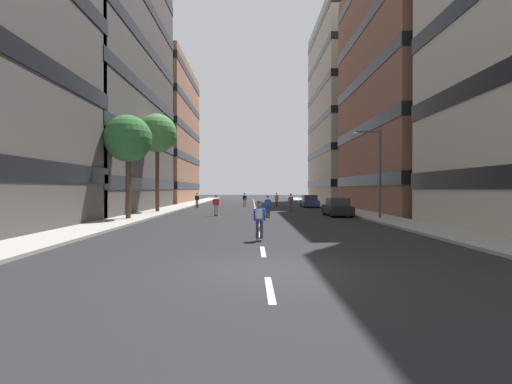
# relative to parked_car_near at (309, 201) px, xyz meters

# --- Properties ---
(ground_plane) EXTENTS (186.74, 186.74, 0.00)m
(ground_plane) POSITION_rel_parked_car_near_xyz_m (-6.79, -3.77, -0.70)
(ground_plane) COLOR black
(sidewalk_left) EXTENTS (2.90, 85.59, 0.14)m
(sidewalk_left) POSITION_rel_parked_car_near_xyz_m (-16.22, 0.12, -0.63)
(sidewalk_left) COLOR #9E9991
(sidewalk_left) RESTS_ON ground_plane
(sidewalk_right) EXTENTS (2.90, 85.59, 0.14)m
(sidewalk_right) POSITION_rel_parked_car_near_xyz_m (2.65, 0.12, -0.63)
(sidewalk_right) COLOR #9E9991
(sidewalk_right) RESTS_ON ground_plane
(lane_markings) EXTENTS (0.16, 72.20, 0.01)m
(lane_markings) POSITION_rel_parked_car_near_xyz_m (-6.79, -1.90, -0.70)
(lane_markings) COLOR silver
(lane_markings) RESTS_ON ground_plane
(building_left_mid) EXTENTS (17.61, 22.86, 32.15)m
(building_left_mid) POSITION_rel_parked_car_near_xyz_m (-26.42, -7.84, 15.47)
(building_left_mid) COLOR #4C4744
(building_left_mid) RESTS_ON ground_plane
(building_left_far) EXTENTS (17.61, 21.77, 23.08)m
(building_left_far) POSITION_rel_parked_car_near_xyz_m (-26.42, 17.01, 10.93)
(building_left_far) COLOR #9E6B51
(building_left_far) RESTS_ON ground_plane
(building_right_mid) EXTENTS (17.61, 20.23, 26.11)m
(building_right_mid) POSITION_rel_parked_car_near_xyz_m (12.84, -7.84, 12.45)
(building_right_mid) COLOR brown
(building_right_mid) RESTS_ON ground_plane
(building_right_far) EXTENTS (17.61, 21.10, 31.40)m
(building_right_far) POSITION_rel_parked_car_near_xyz_m (12.84, 17.01, 15.09)
(building_right_far) COLOR #B2A893
(building_right_far) RESTS_ON ground_plane
(parked_car_near) EXTENTS (1.82, 4.40, 1.52)m
(parked_car_near) POSITION_rel_parked_car_near_xyz_m (0.00, 0.00, 0.00)
(parked_car_near) COLOR navy
(parked_car_near) RESTS_ON ground_plane
(parked_car_mid) EXTENTS (1.82, 4.40, 1.52)m
(parked_car_mid) POSITION_rel_parked_car_near_xyz_m (0.00, -14.68, 0.00)
(parked_car_mid) COLOR black
(parked_car_mid) RESTS_ON ground_plane
(street_tree_near) EXTENTS (3.69, 3.69, 9.30)m
(street_tree_near) POSITION_rel_parked_car_near_xyz_m (-16.22, -10.22, 6.83)
(street_tree_near) COLOR #4C3823
(street_tree_near) RESTS_ON sidewalk_left
(street_tree_mid) EXTENTS (3.42, 3.42, 7.53)m
(street_tree_mid) POSITION_rel_parked_car_near_xyz_m (-16.22, -18.46, 5.21)
(street_tree_mid) COLOR #4C3823
(street_tree_mid) RESTS_ON sidewalk_left
(streetlamp_right) EXTENTS (2.13, 0.30, 6.50)m
(streetlamp_right) POSITION_rel_parked_car_near_xyz_m (1.99, -18.17, 3.44)
(streetlamp_right) COLOR #3F3F44
(streetlamp_right) RESTS_ON sidewalk_right
(skater_0) EXTENTS (0.55, 0.91, 1.78)m
(skater_0) POSITION_rel_parked_car_near_xyz_m (-8.10, 1.44, 0.32)
(skater_0) COLOR brown
(skater_0) RESTS_ON ground_plane
(skater_1) EXTENTS (0.57, 0.92, 1.78)m
(skater_1) POSITION_rel_parked_car_near_xyz_m (-3.93, 2.35, 0.29)
(skater_1) COLOR brown
(skater_1) RESTS_ON ground_plane
(skater_2) EXTENTS (0.54, 0.91, 1.78)m
(skater_2) POSITION_rel_parked_car_near_xyz_m (-3.06, -6.88, 0.32)
(skater_2) COLOR brown
(skater_2) RESTS_ON ground_plane
(skater_3) EXTENTS (0.56, 0.92, 1.78)m
(skater_3) POSITION_rel_parked_car_near_xyz_m (-5.90, -16.16, 0.29)
(skater_3) COLOR brown
(skater_3) RESTS_ON ground_plane
(skater_4) EXTENTS (0.55, 0.91, 1.78)m
(skater_4) POSITION_rel_parked_car_near_xyz_m (-13.89, -0.48, 0.29)
(skater_4) COLOR brown
(skater_4) RESTS_ON ground_plane
(skater_5) EXTENTS (0.57, 0.92, 1.78)m
(skater_5) POSITION_rel_parked_car_near_xyz_m (-10.22, -14.31, 0.29)
(skater_5) COLOR brown
(skater_5) RESTS_ON ground_plane
(skater_6) EXTENTS (0.54, 0.91, 1.78)m
(skater_6) POSITION_rel_parked_car_near_xyz_m (-6.86, -29.16, 0.32)
(skater_6) COLOR brown
(skater_6) RESTS_ON ground_plane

